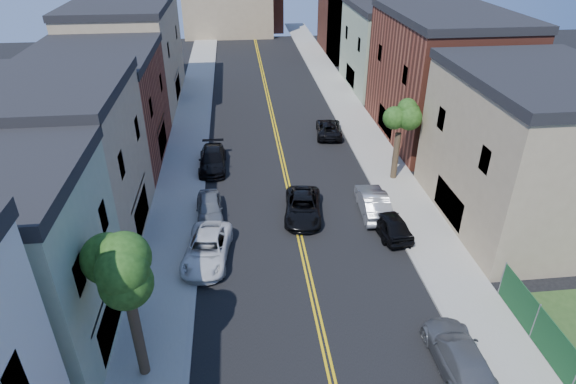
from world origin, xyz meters
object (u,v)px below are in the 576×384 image
object	(u,v)px
black_car_right	(389,222)
silver_car_right	(373,202)
white_pickup	(207,249)
dark_car_right_far	(329,128)
grey_car_left	(210,208)
grey_car_right	(459,356)
black_suv_lane	(303,207)
black_car_left	(213,160)

from	to	relation	value
black_car_right	silver_car_right	distance (m)	2.37
white_pickup	dark_car_right_far	xyz separation A→B (m)	(10.13, 17.07, -0.08)
grey_car_left	grey_car_right	xyz separation A→B (m)	(11.00, -13.33, 0.02)
grey_car_right	dark_car_right_far	bearing A→B (deg)	-87.39
white_pickup	black_suv_lane	world-z (taller)	white_pickup
grey_car_right	silver_car_right	xyz separation A→B (m)	(-0.37, 12.75, 0.06)
grey_car_right	black_suv_lane	bearing A→B (deg)	-68.03
black_car_left	black_car_right	xyz separation A→B (m)	(11.00, -10.07, 0.01)
black_car_left	grey_car_right	world-z (taller)	grey_car_right
black_car_left	black_car_right	bearing A→B (deg)	-42.06
black_car_left	dark_car_right_far	world-z (taller)	black_car_left
grey_car_left	black_car_left	size ratio (longest dim) A/B	0.83
grey_car_left	silver_car_right	bearing A→B (deg)	-7.01
black_car_right	silver_car_right	world-z (taller)	silver_car_right
grey_car_right	silver_car_right	distance (m)	12.75
white_pickup	black_car_right	xyz separation A→B (m)	(11.00, 1.53, 0.01)
black_car_right	black_suv_lane	world-z (taller)	black_car_right
black_car_left	dark_car_right_far	distance (m)	11.51
dark_car_right_far	black_suv_lane	size ratio (longest dim) A/B	0.93
white_pickup	black_suv_lane	distance (m)	7.19
grey_car_right	black_car_right	distance (m)	10.40
black_car_right	grey_car_left	bearing A→B (deg)	-22.38
white_pickup	grey_car_left	world-z (taller)	white_pickup
grey_car_left	black_suv_lane	distance (m)	6.02
white_pickup	black_car_left	world-z (taller)	black_car_left
silver_car_right	dark_car_right_far	bearing A→B (deg)	-84.90
black_car_left	black_car_right	size ratio (longest dim) A/B	1.16
grey_car_left	black_suv_lane	bearing A→B (deg)	-8.58
grey_car_right	black_car_right	world-z (taller)	black_car_right
grey_car_left	grey_car_right	bearing A→B (deg)	-54.33
grey_car_right	black_car_left	bearing A→B (deg)	-61.06
black_car_right	dark_car_right_far	world-z (taller)	black_car_right
white_pickup	black_suv_lane	size ratio (longest dim) A/B	1.04
grey_car_left	grey_car_right	distance (m)	17.28
black_car_left	black_suv_lane	size ratio (longest dim) A/B	1.00
silver_car_right	dark_car_right_far	world-z (taller)	silver_car_right
grey_car_left	dark_car_right_far	distance (m)	16.17
black_car_right	white_pickup	bearing A→B (deg)	0.45
black_car_left	black_suv_lane	bearing A→B (deg)	-51.43
silver_car_right	grey_car_left	bearing A→B (deg)	-0.23
grey_car_right	black_car_right	bearing A→B (deg)	-89.31
grey_car_left	dark_car_right_far	bearing A→B (deg)	47.36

